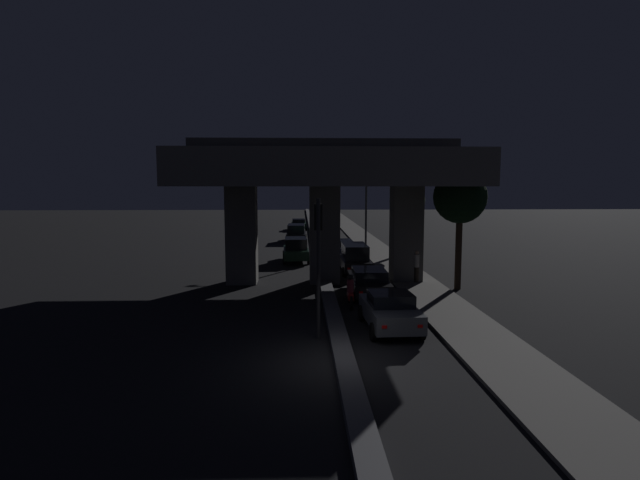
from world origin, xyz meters
TOP-DOWN VIEW (x-y plane):
  - ground_plane at (0.00, 0.00)m, footprint 200.00×200.00m
  - median_divider at (0.00, 35.00)m, footprint 0.65×126.00m
  - sidewalk_right at (5.17, 28.00)m, footprint 2.75×126.00m
  - elevated_overpass at (0.00, 13.34)m, footprint 15.45×11.99m
  - traffic_light_left_of_median at (-0.72, 2.69)m, footprint 0.30×0.49m
  - street_lamp at (3.95, 27.88)m, footprint 2.54×0.32m
  - car_grey_lead at (2.09, 3.61)m, footprint 2.10×4.12m
  - car_black_second at (2.11, 9.85)m, footprint 2.05×4.84m
  - car_black_third at (2.11, 16.54)m, footprint 1.87×4.57m
  - car_dark_blue_fourth at (1.86, 23.91)m, footprint 2.01×4.67m
  - car_dark_green_lead_oncoming at (-1.74, 21.37)m, footprint 2.07×4.30m
  - car_black_second_oncoming at (-1.84, 34.86)m, footprint 2.10×4.57m
  - car_dark_green_third_oncoming at (-1.66, 47.74)m, footprint 2.02×4.39m
  - motorcycle_red_filtering_near at (0.93, 7.43)m, footprint 0.32×1.98m
  - pedestrian_on_sidewalk at (5.21, 12.58)m, footprint 0.30×0.30m
  - roadside_tree_kerbside_near at (7.13, 11.12)m, footprint 2.84×2.84m
  - roadside_tree_kerbside_mid at (7.19, 24.67)m, footprint 2.85×2.85m

SIDE VIEW (x-z plane):
  - ground_plane at x=0.00m, z-range 0.00..0.00m
  - sidewalk_right at x=5.17m, z-range 0.00..0.12m
  - median_divider at x=0.00m, z-range 0.00..0.29m
  - motorcycle_red_filtering_near at x=0.93m, z-range -0.12..1.39m
  - car_dark_blue_fourth at x=1.86m, z-range 0.04..1.38m
  - car_dark_green_third_oncoming at x=-1.66m, z-range 0.03..1.41m
  - car_black_second at x=2.11m, z-range 0.04..1.43m
  - car_grey_lead at x=2.09m, z-range 0.02..1.52m
  - car_dark_green_lead_oncoming at x=-1.74m, z-range 0.02..1.78m
  - car_black_second_oncoming at x=-1.84m, z-range 0.05..1.76m
  - car_black_third at x=2.11m, z-range 0.04..1.88m
  - pedestrian_on_sidewalk at x=5.21m, z-range 0.15..1.96m
  - traffic_light_left_of_median at x=-0.72m, z-range 0.93..6.08m
  - roadside_tree_kerbside_mid at x=7.19m, z-range 1.43..7.26m
  - roadside_tree_kerbside_near at x=7.13m, z-range 1.73..8.14m
  - street_lamp at x=3.95m, z-range 0.77..9.32m
  - elevated_overpass at x=0.00m, z-range 1.93..10.18m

